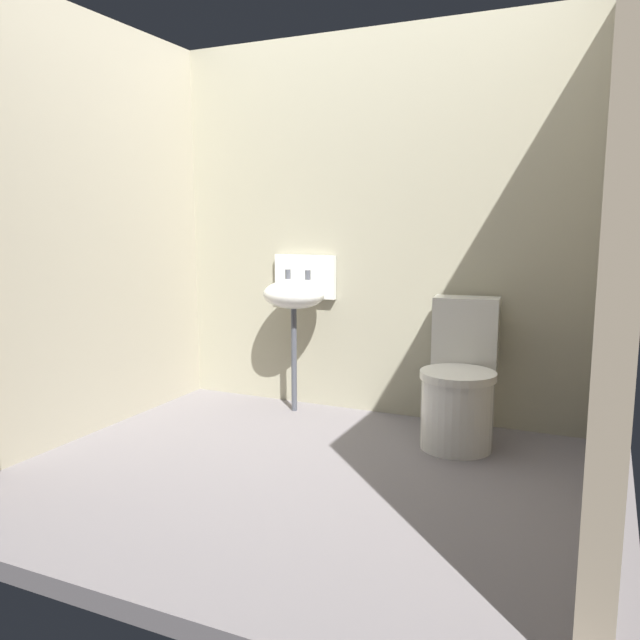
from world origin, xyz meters
name	(u,v)px	position (x,y,z in m)	size (l,w,h in m)	color
ground_plane	(299,475)	(0.00, 0.00, -0.04)	(3.01, 2.46, 0.08)	slate
wall_back	(375,227)	(0.00, 1.08, 1.17)	(3.01, 0.10, 2.33)	#A5A086
wall_left	(91,228)	(-1.36, 0.10, 1.17)	(0.10, 2.26, 2.33)	#A9A18A
wall_right	(618,231)	(1.36, 0.10, 1.17)	(0.10, 2.26, 2.33)	tan
toilet_near_wall	(460,386)	(0.64, 0.68, 0.32)	(0.43, 0.62, 0.78)	white
sink	(296,293)	(-0.44, 0.87, 0.75)	(0.42, 0.35, 0.99)	#484B54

